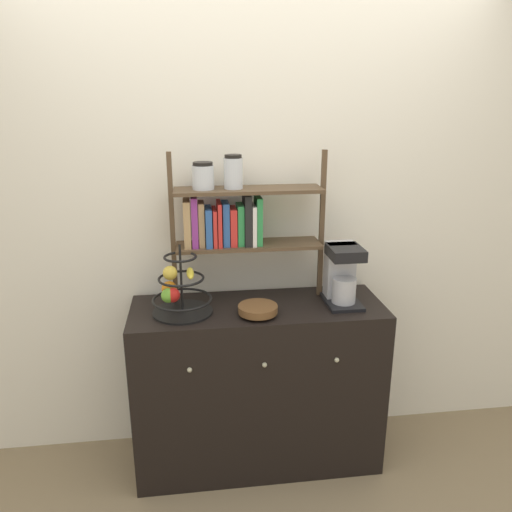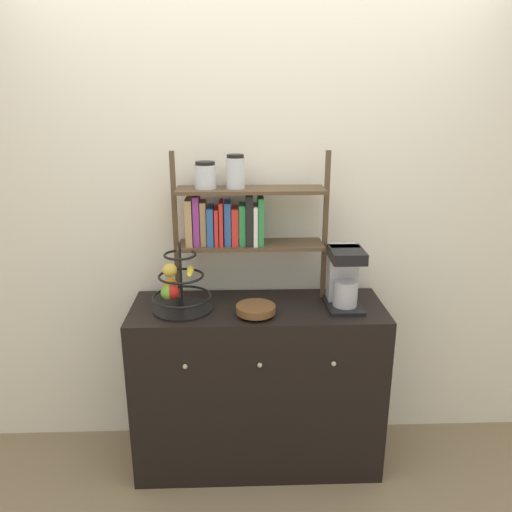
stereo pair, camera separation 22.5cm
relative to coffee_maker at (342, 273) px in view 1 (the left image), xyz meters
name	(u,v)px [view 1 (the left image)]	position (x,y,z in m)	size (l,w,h in m)	color
ground_plane	(264,486)	(-0.44, -0.24, -1.07)	(12.00, 12.00, 0.00)	#847051
wall_back	(251,221)	(-0.44, 0.27, 0.23)	(7.00, 0.05, 2.60)	silver
sideboard	(258,385)	(-0.44, 0.00, -0.62)	(1.29, 0.48, 0.92)	black
coffee_maker	(342,273)	(0.00, 0.00, 0.00)	(0.17, 0.25, 0.31)	black
fruit_stand	(178,291)	(-0.83, -0.03, -0.04)	(0.30, 0.30, 0.35)	black
wooden_bowl	(258,309)	(-0.45, -0.11, -0.13)	(0.19, 0.19, 0.05)	brown
shelf_hutch	(230,215)	(-0.56, 0.11, 0.30)	(0.79, 0.20, 0.77)	brown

